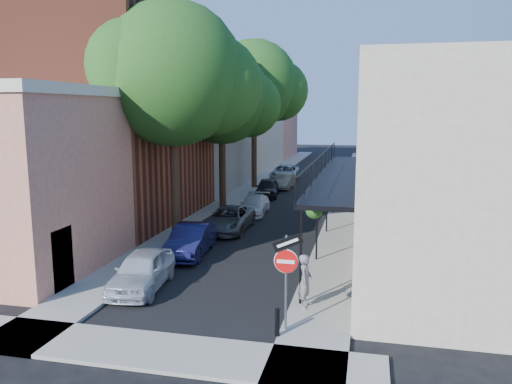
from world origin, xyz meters
The scene contains 20 objects.
ground centered at (0.00, 0.00, 0.00)m, with size 160.00×160.00×0.00m, color black.
road_surface centered at (0.00, 30.00, 0.01)m, with size 6.00×64.00×0.01m, color black.
sidewalk_left centered at (-4.00, 30.00, 0.06)m, with size 2.00×64.00×0.12m, color gray.
sidewalk_right centered at (4.00, 30.00, 0.06)m, with size 2.00×64.00×0.12m, color gray.
sidewalk_cross centered at (0.00, -1.00, 0.06)m, with size 12.00×2.00×0.12m, color gray.
buildings_left centered at (-9.30, 28.76, 4.94)m, with size 10.10×59.10×12.00m.
buildings_right centered at (8.99, 29.49, 4.42)m, with size 9.80×55.00×10.00m.
sign_post centered at (3.16, 0.97, 2.04)m, with size 0.89×0.17×2.99m.
bollard centered at (3.00, 0.50, 0.52)m, with size 0.14×0.14×0.80m, color black.
oak_near centered at (-3.37, 10.26, 7.88)m, with size 7.48×6.80×11.42m.
oak_mid centered at (-3.42, 18.23, 7.06)m, with size 6.60×6.00×10.20m.
oak_far centered at (-3.35, 27.27, 8.26)m, with size 7.70×7.00×11.90m.
parked_car_a centered at (-2.46, 3.40, 0.68)m, with size 1.61×4.01×1.37m, color #B4BDC7.
parked_car_b centered at (-2.22, 7.77, 0.68)m, with size 1.44×4.14×1.36m, color #13153E.
parked_car_c centered at (-1.84, 12.44, 0.64)m, with size 2.12×4.59×1.28m, color #4E5155.
parked_car_d centered at (-1.49, 17.00, 0.57)m, with size 1.60×3.94×1.14m, color silver.
parked_car_e centered at (-1.94, 23.28, 0.68)m, with size 1.60×3.97×1.35m, color black.
parked_car_f centered at (-1.40, 27.38, 0.60)m, with size 1.26×3.62×1.19m, color gray.
parked_car_g centered at (-2.10, 32.17, 0.70)m, with size 2.32×5.03×1.40m, color #98A1AB.
pedestrian centered at (3.49, 2.75, 0.98)m, with size 0.63×0.41×1.73m, color slate.
Camera 1 is at (5.33, -12.41, 6.37)m, focal length 35.00 mm.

